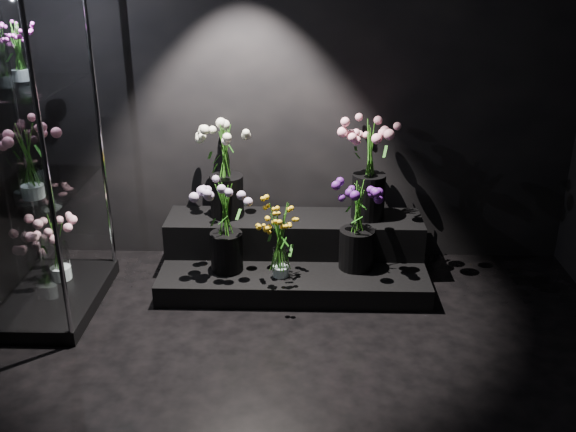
{
  "coord_description": "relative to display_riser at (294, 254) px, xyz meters",
  "views": [
    {
      "loc": [
        0.01,
        -2.62,
        2.26
      ],
      "look_at": [
        -0.09,
        1.2,
        0.65
      ],
      "focal_mm": 40.0,
      "sensor_mm": 36.0,
      "label": 1
    }
  ],
  "objects": [
    {
      "name": "bouquet_case_magenta",
      "position": [
        -1.67,
        -0.35,
        1.51
      ],
      "size": [
        0.22,
        0.22,
        0.35
      ],
      "rotation": [
        0.0,
        0.0,
        0.04
      ],
      "color": "white",
      "rests_on": "display_case"
    },
    {
      "name": "display_case",
      "position": [
        -1.62,
        -0.48,
        0.93
      ],
      "size": [
        0.6,
        1.0,
        2.2
      ],
      "color": "black",
      "rests_on": "floor"
    },
    {
      "name": "bouquet_pink_roses",
      "position": [
        0.54,
        0.13,
        0.67
      ],
      "size": [
        0.46,
        0.46,
        0.72
      ],
      "rotation": [
        0.0,
        0.0,
        -0.21
      ],
      "color": "black",
      "rests_on": "display_riser"
    },
    {
      "name": "bouquet_orange_bells",
      "position": [
        -0.09,
        -0.31,
        0.26
      ],
      "size": [
        0.31,
        0.31,
        0.54
      ],
      "rotation": [
        0.0,
        0.0,
        0.22
      ],
      "color": "white",
      "rests_on": "display_riser"
    },
    {
      "name": "bouquet_cream_roses",
      "position": [
        -0.5,
        0.14,
        0.65
      ],
      "size": [
        0.45,
        0.45,
        0.68
      ],
      "rotation": [
        0.0,
        0.0,
        -0.09
      ],
      "color": "black",
      "rests_on": "display_riser"
    },
    {
      "name": "display_riser",
      "position": [
        0.0,
        0.0,
        0.0
      ],
      "size": [
        1.89,
        0.84,
        0.42
      ],
      "color": "black",
      "rests_on": "floor"
    },
    {
      "name": "floor",
      "position": [
        0.06,
        -1.62,
        -0.17
      ],
      "size": [
        4.0,
        4.0,
        0.0
      ],
      "primitive_type": "plane",
      "color": "black",
      "rests_on": "ground"
    },
    {
      "name": "bouquet_case_pink",
      "position": [
        -1.57,
        -0.66,
        0.93
      ],
      "size": [
        0.37,
        0.37,
        0.47
      ],
      "rotation": [
        0.0,
        0.0,
        -0.27
      ],
      "color": "white",
      "rests_on": "display_case"
    },
    {
      "name": "wall_back",
      "position": [
        0.06,
        0.38,
        1.23
      ],
      "size": [
        4.0,
        0.0,
        4.0
      ],
      "primitive_type": "plane",
      "rotation": [
        1.57,
        0.0,
        0.0
      ],
      "color": "black",
      "rests_on": "floor"
    },
    {
      "name": "bouquet_case_base_pink",
      "position": [
        -1.63,
        -0.29,
        0.19
      ],
      "size": [
        0.35,
        0.35,
        0.5
      ],
      "rotation": [
        0.0,
        0.0,
        -0.03
      ],
      "color": "white",
      "rests_on": "display_case"
    },
    {
      "name": "bouquet_lilac",
      "position": [
        -0.47,
        -0.23,
        0.36
      ],
      "size": [
        0.45,
        0.45,
        0.65
      ],
      "rotation": [
        0.0,
        0.0,
        -0.33
      ],
      "color": "black",
      "rests_on": "display_riser"
    },
    {
      "name": "bouquet_purple",
      "position": [
        0.44,
        -0.17,
        0.34
      ],
      "size": [
        0.36,
        0.36,
        0.66
      ],
      "rotation": [
        0.0,
        0.0,
        0.2
      ],
      "color": "black",
      "rests_on": "display_riser"
    }
  ]
}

